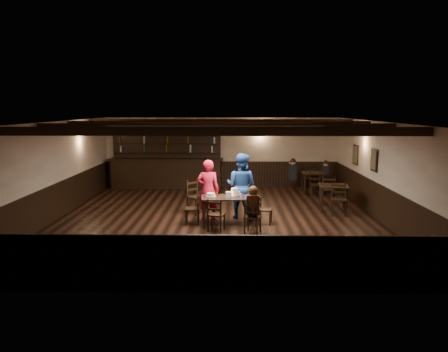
{
  "coord_description": "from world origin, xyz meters",
  "views": [
    {
      "loc": [
        0.42,
        -11.92,
        3.08
      ],
      "look_at": [
        0.19,
        0.2,
        1.17
      ],
      "focal_mm": 35.0,
      "sensor_mm": 36.0,
      "label": 1
    }
  ],
  "objects_px": {
    "dining_table": "(229,200)",
    "chair_near_right": "(252,215)",
    "woman_pink": "(208,190)",
    "man_blue": "(241,186)",
    "chair_near_left": "(215,213)",
    "cake": "(211,195)",
    "bar_counter": "(167,169)"
  },
  "relations": [
    {
      "from": "bar_counter",
      "to": "woman_pink",
      "type": "bearing_deg",
      "value": -68.97
    },
    {
      "from": "dining_table",
      "to": "chair_near_right",
      "type": "bearing_deg",
      "value": -56.81
    },
    {
      "from": "woman_pink",
      "to": "bar_counter",
      "type": "xyz_separation_m",
      "value": [
        -1.87,
        4.87,
        -0.11
      ]
    },
    {
      "from": "dining_table",
      "to": "chair_near_left",
      "type": "relative_size",
      "value": 1.82
    },
    {
      "from": "chair_near_left",
      "to": "chair_near_right",
      "type": "xyz_separation_m",
      "value": [
        0.91,
        -0.17,
        -0.02
      ]
    },
    {
      "from": "dining_table",
      "to": "chair_near_right",
      "type": "distance_m",
      "value": 1.04
    },
    {
      "from": "chair_near_left",
      "to": "cake",
      "type": "height_order",
      "value": "cake"
    },
    {
      "from": "man_blue",
      "to": "bar_counter",
      "type": "height_order",
      "value": "bar_counter"
    },
    {
      "from": "chair_near_right",
      "to": "cake",
      "type": "bearing_deg",
      "value": 138.85
    },
    {
      "from": "chair_near_left",
      "to": "bar_counter",
      "type": "height_order",
      "value": "bar_counter"
    },
    {
      "from": "dining_table",
      "to": "man_blue",
      "type": "relative_size",
      "value": 0.83
    },
    {
      "from": "cake",
      "to": "chair_near_left",
      "type": "bearing_deg",
      "value": -78.93
    },
    {
      "from": "dining_table",
      "to": "chair_near_right",
      "type": "height_order",
      "value": "chair_near_right"
    },
    {
      "from": "woman_pink",
      "to": "man_blue",
      "type": "distance_m",
      "value": 0.94
    },
    {
      "from": "dining_table",
      "to": "bar_counter",
      "type": "bearing_deg",
      "value": 114.67
    },
    {
      "from": "chair_near_right",
      "to": "woman_pink",
      "type": "bearing_deg",
      "value": 130.55
    },
    {
      "from": "woman_pink",
      "to": "cake",
      "type": "bearing_deg",
      "value": 102.97
    },
    {
      "from": "woman_pink",
      "to": "cake",
      "type": "xyz_separation_m",
      "value": [
        0.1,
        -0.42,
        -0.05
      ]
    },
    {
      "from": "woman_pink",
      "to": "man_blue",
      "type": "xyz_separation_m",
      "value": [
        0.91,
        0.2,
        0.08
      ]
    },
    {
      "from": "dining_table",
      "to": "chair_near_left",
      "type": "xyz_separation_m",
      "value": [
        -0.34,
        -0.69,
        -0.17
      ]
    },
    {
      "from": "dining_table",
      "to": "woman_pink",
      "type": "height_order",
      "value": "woman_pink"
    },
    {
      "from": "woman_pink",
      "to": "bar_counter",
      "type": "distance_m",
      "value": 5.22
    },
    {
      "from": "cake",
      "to": "chair_near_right",
      "type": "bearing_deg",
      "value": -41.15
    },
    {
      "from": "dining_table",
      "to": "cake",
      "type": "height_order",
      "value": "cake"
    },
    {
      "from": "woman_pink",
      "to": "chair_near_right",
      "type": "bearing_deg",
      "value": 130.73
    },
    {
      "from": "woman_pink",
      "to": "cake",
      "type": "height_order",
      "value": "woman_pink"
    },
    {
      "from": "woman_pink",
      "to": "cake",
      "type": "distance_m",
      "value": 0.44
    },
    {
      "from": "dining_table",
      "to": "bar_counter",
      "type": "distance_m",
      "value": 5.9
    },
    {
      "from": "chair_near_left",
      "to": "bar_counter",
      "type": "bearing_deg",
      "value": 109.3
    },
    {
      "from": "woman_pink",
      "to": "man_blue",
      "type": "relative_size",
      "value": 0.92
    },
    {
      "from": "chair_near_left",
      "to": "man_blue",
      "type": "xyz_separation_m",
      "value": [
        0.67,
        1.37,
        0.43
      ]
    },
    {
      "from": "man_blue",
      "to": "woman_pink",
      "type": "bearing_deg",
      "value": 37.26
    }
  ]
}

